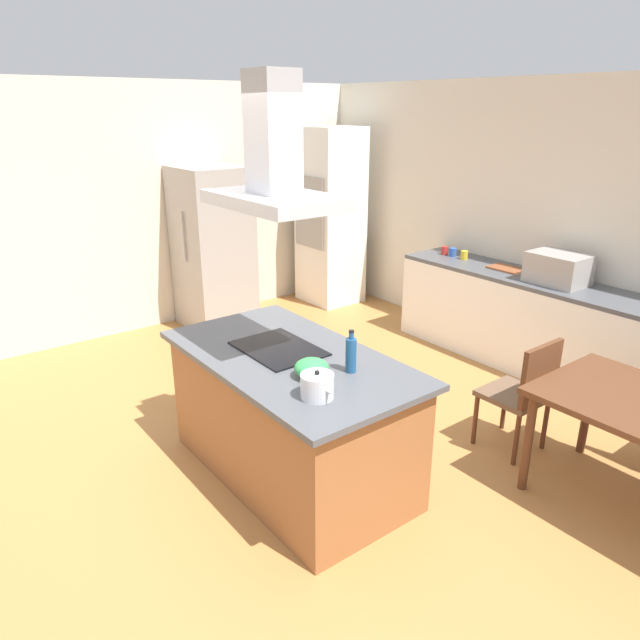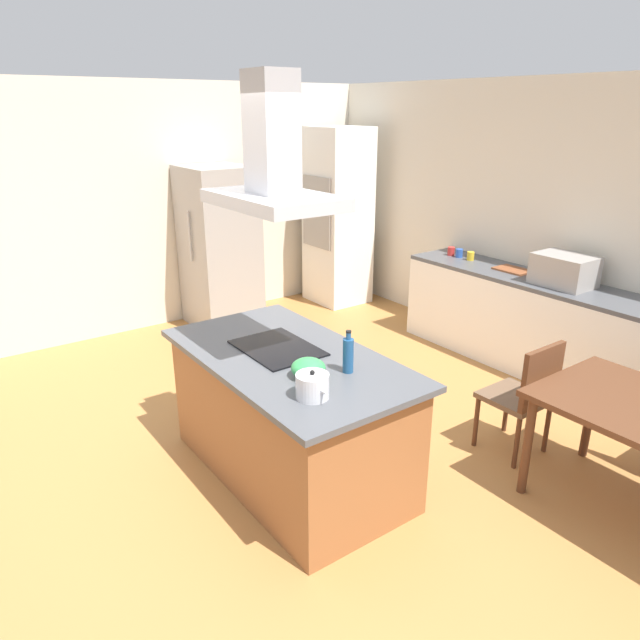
% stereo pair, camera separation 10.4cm
% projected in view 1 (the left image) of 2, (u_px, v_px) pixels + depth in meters
% --- Properties ---
extents(ground, '(16.00, 16.00, 0.00)m').
position_uv_depth(ground, '(436.00, 409.00, 4.96)').
color(ground, '#AD753D').
extents(wall_back, '(7.20, 0.10, 2.70)m').
position_uv_depth(wall_back, '(571.00, 227.00, 5.49)').
color(wall_back, beige).
rests_on(wall_back, ground).
extents(wall_left, '(0.10, 8.80, 2.70)m').
position_uv_depth(wall_left, '(191.00, 205.00, 6.77)').
color(wall_left, beige).
rests_on(wall_left, ground).
extents(kitchen_island, '(1.84, 1.00, 0.90)m').
position_uv_depth(kitchen_island, '(291.00, 416.00, 3.94)').
color(kitchen_island, '#995B33').
rests_on(kitchen_island, ground).
extents(cooktop, '(0.60, 0.44, 0.01)m').
position_uv_depth(cooktop, '(279.00, 348.00, 3.88)').
color(cooktop, black).
rests_on(cooktop, kitchen_island).
extents(tea_kettle, '(0.24, 0.19, 0.17)m').
position_uv_depth(tea_kettle, '(317.00, 386.00, 3.22)').
color(tea_kettle, silver).
rests_on(tea_kettle, kitchen_island).
extents(olive_oil_bottle, '(0.07, 0.07, 0.27)m').
position_uv_depth(olive_oil_bottle, '(351.00, 354.00, 3.52)').
color(olive_oil_bottle, navy).
rests_on(olive_oil_bottle, kitchen_island).
extents(mixing_bowl, '(0.21, 0.21, 0.12)m').
position_uv_depth(mixing_bowl, '(312.00, 368.00, 3.47)').
color(mixing_bowl, '#33934C').
rests_on(mixing_bowl, kitchen_island).
extents(back_counter, '(2.65, 0.62, 0.90)m').
position_uv_depth(back_counter, '(521.00, 320.00, 5.71)').
color(back_counter, white).
rests_on(back_counter, ground).
extents(countertop_microwave, '(0.50, 0.38, 0.28)m').
position_uv_depth(countertop_microwave, '(558.00, 268.00, 5.28)').
color(countertop_microwave, '#9E9993').
rests_on(countertop_microwave, back_counter).
extents(coffee_mug_red, '(0.08, 0.08, 0.09)m').
position_uv_depth(coffee_mug_red, '(445.00, 250.00, 6.35)').
color(coffee_mug_red, red).
rests_on(coffee_mug_red, back_counter).
extents(coffee_mug_blue, '(0.08, 0.08, 0.09)m').
position_uv_depth(coffee_mug_blue, '(453.00, 252.00, 6.27)').
color(coffee_mug_blue, '#2D56B2').
rests_on(coffee_mug_blue, back_counter).
extents(coffee_mug_yellow, '(0.08, 0.08, 0.09)m').
position_uv_depth(coffee_mug_yellow, '(464.00, 255.00, 6.15)').
color(coffee_mug_yellow, gold).
rests_on(coffee_mug_yellow, back_counter).
extents(cutting_board, '(0.34, 0.24, 0.02)m').
position_uv_depth(cutting_board, '(507.00, 269.00, 5.78)').
color(cutting_board, brown).
rests_on(cutting_board, back_counter).
extents(wall_oven_stack, '(0.70, 0.66, 2.20)m').
position_uv_depth(wall_oven_stack, '(330.00, 217.00, 7.39)').
color(wall_oven_stack, white).
rests_on(wall_oven_stack, ground).
extents(refrigerator, '(0.80, 0.73, 1.82)m').
position_uv_depth(refrigerator, '(213.00, 249.00, 6.58)').
color(refrigerator, '#9E9993').
rests_on(refrigerator, ground).
extents(chair_at_left_end, '(0.42, 0.42, 0.89)m').
position_uv_depth(chair_at_left_end, '(525.00, 389.00, 4.19)').
color(chair_at_left_end, brown).
rests_on(chair_at_left_end, ground).
extents(range_hood, '(0.90, 0.55, 0.78)m').
position_uv_depth(range_hood, '(274.00, 164.00, 3.47)').
color(range_hood, '#ADADB2').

